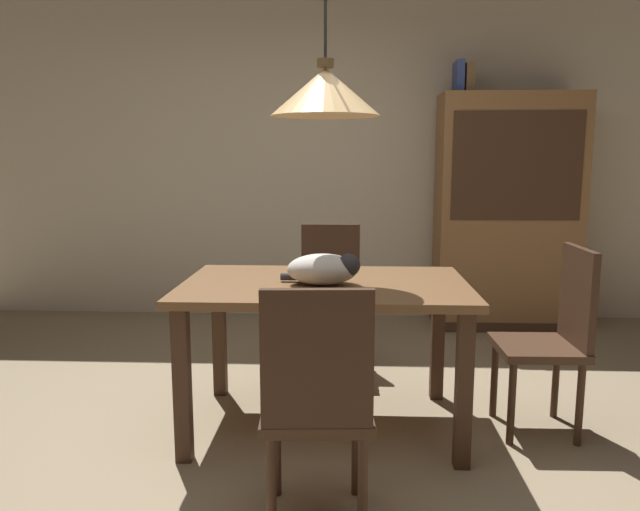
# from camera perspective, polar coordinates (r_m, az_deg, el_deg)

# --- Properties ---
(ground) EXTENTS (10.00, 10.00, 0.00)m
(ground) POSITION_cam_1_polar(r_m,az_deg,el_deg) (2.87, -1.05, -18.97)
(ground) COLOR #998466
(back_wall) EXTENTS (6.40, 0.10, 2.90)m
(back_wall) POSITION_cam_1_polar(r_m,az_deg,el_deg) (5.18, 0.83, 10.27)
(back_wall) COLOR beige
(back_wall) RESTS_ON ground
(dining_table) EXTENTS (1.40, 0.90, 0.75)m
(dining_table) POSITION_cam_1_polar(r_m,az_deg,el_deg) (2.99, 0.48, -4.43)
(dining_table) COLOR brown
(dining_table) RESTS_ON ground
(chair_near_front) EXTENTS (0.42, 0.42, 0.93)m
(chair_near_front) POSITION_cam_1_polar(r_m,az_deg,el_deg) (2.20, -0.31, -13.34)
(chair_near_front) COLOR #472D1E
(chair_near_front) RESTS_ON ground
(chair_far_back) EXTENTS (0.40, 0.40, 0.93)m
(chair_far_back) POSITION_cam_1_polar(r_m,az_deg,el_deg) (3.88, 0.96, -3.34)
(chair_far_back) COLOR #472D1E
(chair_far_back) RESTS_ON ground
(chair_right_side) EXTENTS (0.41, 0.41, 0.93)m
(chair_right_side) POSITION_cam_1_polar(r_m,az_deg,el_deg) (3.19, 21.31, -6.74)
(chair_right_side) COLOR #472D1E
(chair_right_side) RESTS_ON ground
(cat_sleeping) EXTENTS (0.39, 0.24, 0.16)m
(cat_sleeping) POSITION_cam_1_polar(r_m,az_deg,el_deg) (2.89, 0.45, -1.29)
(cat_sleeping) COLOR silver
(cat_sleeping) RESTS_ON dining_table
(pendant_lamp) EXTENTS (0.52, 0.52, 1.30)m
(pendant_lamp) POSITION_cam_1_polar(r_m,az_deg,el_deg) (2.92, 0.50, 15.28)
(pendant_lamp) COLOR #E5B775
(hutch_bookcase) EXTENTS (1.12, 0.45, 1.85)m
(hutch_bookcase) POSITION_cam_1_polar(r_m,az_deg,el_deg) (5.02, 17.27, 3.49)
(hutch_bookcase) COLOR olive
(hutch_bookcase) RESTS_ON ground
(book_blue_wide) EXTENTS (0.06, 0.24, 0.24)m
(book_blue_wide) POSITION_cam_1_polar(r_m,az_deg,el_deg) (4.95, 12.96, 16.12)
(book_blue_wide) COLOR #384C93
(book_blue_wide) RESTS_ON hutch_bookcase
(book_brown_thick) EXTENTS (0.06, 0.24, 0.22)m
(book_brown_thick) POSITION_cam_1_polar(r_m,az_deg,el_deg) (4.97, 13.85, 15.96)
(book_brown_thick) COLOR brown
(book_brown_thick) RESTS_ON hutch_bookcase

